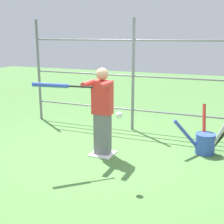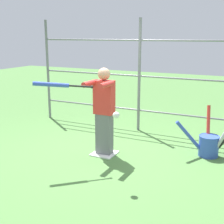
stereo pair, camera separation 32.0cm
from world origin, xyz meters
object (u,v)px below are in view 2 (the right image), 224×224
at_px(softball_in_flight, 116,115).
at_px(bat_bucket, 210,143).
at_px(baseball_bat_swinging, 56,85).
at_px(batter, 104,109).

relative_size(softball_in_flight, bat_bucket, 0.09).
distance_m(baseball_bat_swinging, bat_bucket, 2.78).
xyz_separation_m(baseball_bat_swinging, bat_bucket, (-2.09, -1.49, -1.08)).
bearing_deg(batter, softball_in_flight, 127.17).
relative_size(baseball_bat_swinging, bat_bucket, 0.68).
bearing_deg(bat_bucket, softball_in_flight, 57.02).
xyz_separation_m(batter, bat_bucket, (-1.67, -0.74, -0.59)).
height_order(baseball_bat_swinging, bat_bucket, baseball_bat_swinging).
bearing_deg(batter, baseball_bat_swinging, 60.51).
xyz_separation_m(batter, softball_in_flight, (-0.64, 0.85, 0.16)).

